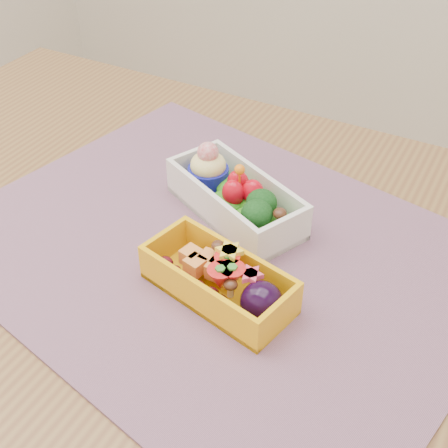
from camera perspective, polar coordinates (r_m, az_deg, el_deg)
The scene contains 4 objects.
table at distance 0.74m, azimuth -2.20°, elevation -10.01°, with size 1.20×0.80×0.75m.
placemat at distance 0.69m, azimuth -0.74°, elevation -2.51°, with size 0.60×0.46×0.00m, color #855C6B.
bento_white at distance 0.73m, azimuth 1.06°, elevation 2.63°, with size 0.20×0.15×0.08m.
bento_yellow at distance 0.62m, azimuth -0.32°, elevation -5.42°, with size 0.18×0.11×0.06m.
Camera 1 is at (0.26, -0.41, 1.21)m, focal length 47.45 mm.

